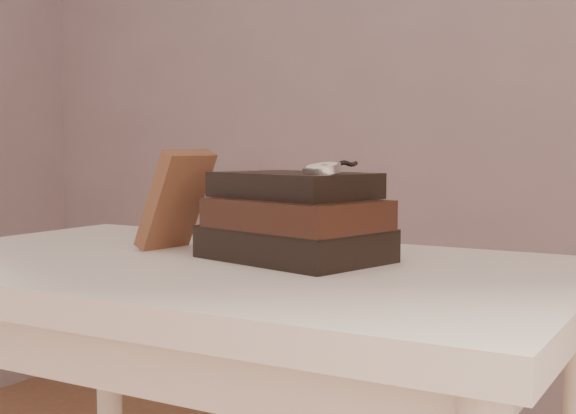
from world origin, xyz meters
The scene contains 5 objects.
table centered at (0.00, 0.35, 0.66)m, with size 1.00×0.60×0.75m.
book_stack centered at (0.09, 0.40, 0.81)m, with size 0.28×0.23×0.12m.
journal centered at (-0.13, 0.41, 0.83)m, with size 0.02×0.10×0.16m, color #47291B.
pocket_watch centered at (0.15, 0.38, 0.88)m, with size 0.06×0.16×0.02m.
eyeglasses centered at (0.03, 0.51, 0.82)m, with size 0.13×0.14×0.05m.
Camera 1 is at (0.63, -0.55, 0.91)m, focal length 48.72 mm.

